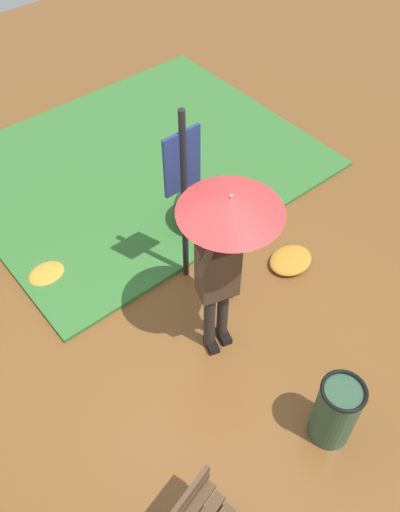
{
  "coord_description": "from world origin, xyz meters",
  "views": [
    {
      "loc": [
        -1.94,
        -2.25,
        5.09
      ],
      "look_at": [
        0.44,
        0.64,
        0.85
      ],
      "focal_mm": 38.26,
      "sensor_mm": 36.0,
      "label": 1
    }
  ],
  "objects_px": {
    "info_sign_post": "(183,182)",
    "trash_bin": "(336,411)",
    "handbag": "(228,281)",
    "person_with_umbrella": "(225,239)"
  },
  "relations": [
    {
      "from": "info_sign_post",
      "to": "trash_bin",
      "type": "bearing_deg",
      "value": -94.17
    },
    {
      "from": "handbag",
      "to": "info_sign_post",
      "type": "bearing_deg",
      "value": 115.1
    },
    {
      "from": "info_sign_post",
      "to": "person_with_umbrella",
      "type": "bearing_deg",
      "value": -105.7
    },
    {
      "from": "info_sign_post",
      "to": "handbag",
      "type": "height_order",
      "value": "info_sign_post"
    },
    {
      "from": "info_sign_post",
      "to": "trash_bin",
      "type": "distance_m",
      "value": 2.65
    },
    {
      "from": "person_with_umbrella",
      "to": "handbag",
      "type": "xyz_separation_m",
      "value": [
        0.5,
        0.44,
        -1.42
      ]
    },
    {
      "from": "person_with_umbrella",
      "to": "handbag",
      "type": "height_order",
      "value": "person_with_umbrella"
    },
    {
      "from": "handbag",
      "to": "trash_bin",
      "type": "height_order",
      "value": "trash_bin"
    },
    {
      "from": "info_sign_post",
      "to": "handbag",
      "type": "distance_m",
      "value": 1.43
    },
    {
      "from": "person_with_umbrella",
      "to": "info_sign_post",
      "type": "xyz_separation_m",
      "value": [
        0.26,
        0.94,
        -0.11
      ]
    }
  ]
}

